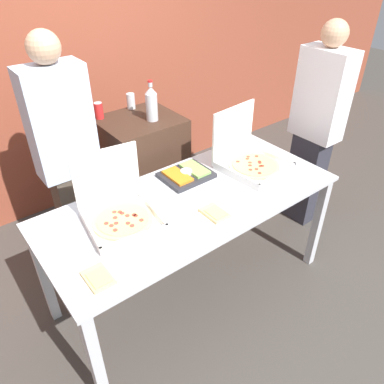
% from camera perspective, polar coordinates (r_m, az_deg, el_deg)
% --- Properties ---
extents(ground_plane, '(16.00, 16.00, 0.00)m').
position_cam_1_polar(ground_plane, '(2.99, 0.00, -14.14)').
color(ground_plane, '#423D38').
extents(brick_wall_behind, '(10.00, 0.06, 2.80)m').
position_cam_1_polar(brick_wall_behind, '(3.58, -18.03, 19.31)').
color(brick_wall_behind, brown).
rests_on(brick_wall_behind, ground_plane).
extents(buffet_table, '(1.97, 0.87, 0.84)m').
position_cam_1_polar(buffet_table, '(2.49, 0.00, -2.90)').
color(buffet_table, silver).
rests_on(buffet_table, ground_plane).
extents(pizza_box_far_right, '(0.46, 0.47, 0.40)m').
position_cam_1_polar(pizza_box_far_right, '(2.25, -11.10, -2.69)').
color(pizza_box_far_right, white).
rests_on(pizza_box_far_right, buffet_table).
extents(pizza_box_near_right, '(0.46, 0.48, 0.42)m').
position_cam_1_polar(pizza_box_near_right, '(2.76, 8.67, 5.18)').
color(pizza_box_near_right, white).
rests_on(pizza_box_near_right, buffet_table).
extents(paper_plate_front_right, '(0.26, 0.26, 0.03)m').
position_cam_1_polar(paper_plate_front_right, '(2.28, 3.49, -3.31)').
color(paper_plate_front_right, white).
rests_on(paper_plate_front_right, buffet_table).
extents(paper_plate_front_center, '(0.22, 0.22, 0.03)m').
position_cam_1_polar(paper_plate_front_center, '(1.95, -14.08, -12.66)').
color(paper_plate_front_center, white).
rests_on(paper_plate_front_center, buffet_table).
extents(veggie_tray, '(0.34, 0.27, 0.05)m').
position_cam_1_polar(veggie_tray, '(2.63, -0.88, 2.71)').
color(veggie_tray, '#28282D').
rests_on(veggie_tray, buffet_table).
extents(sideboard_podium, '(0.60, 0.53, 1.08)m').
position_cam_1_polar(sideboard_podium, '(3.20, -7.28, 2.04)').
color(sideboard_podium, '#382319').
rests_on(sideboard_podium, ground_plane).
extents(soda_bottle, '(0.09, 0.09, 0.30)m').
position_cam_1_polar(soda_bottle, '(2.87, -6.20, 13.29)').
color(soda_bottle, '#B7BCC1').
rests_on(soda_bottle, sideboard_podium).
extents(soda_can_silver, '(0.07, 0.07, 0.12)m').
position_cam_1_polar(soda_can_silver, '(3.13, -9.30, 13.52)').
color(soda_can_silver, silver).
rests_on(soda_can_silver, sideboard_podium).
extents(soda_can_colored, '(0.07, 0.07, 0.12)m').
position_cam_1_polar(soda_can_colored, '(2.99, -14.02, 11.95)').
color(soda_can_colored, red).
rests_on(soda_can_colored, sideboard_podium).
extents(person_guest_plaid, '(0.40, 0.22, 1.81)m').
position_cam_1_polar(person_guest_plaid, '(2.74, -18.36, 4.42)').
color(person_guest_plaid, '#473D33').
rests_on(person_guest_plaid, ground_plane).
extents(person_guest_cap, '(0.22, 0.40, 1.76)m').
position_cam_1_polar(person_guest_cap, '(3.33, 18.32, 9.33)').
color(person_guest_cap, '#2D2D38').
rests_on(person_guest_cap, ground_plane).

